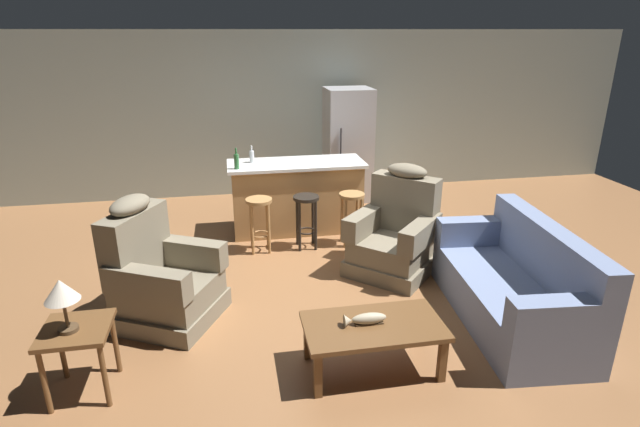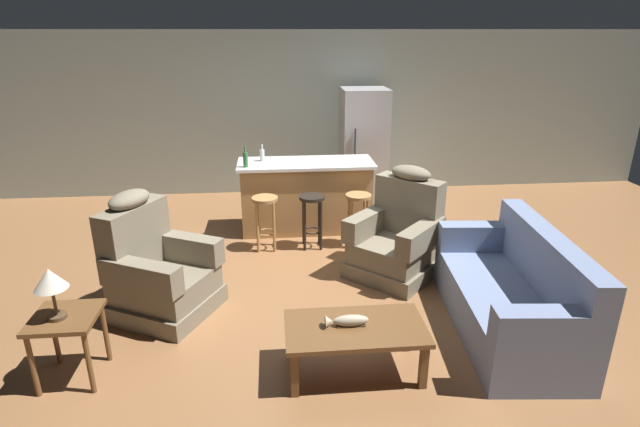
{
  "view_description": "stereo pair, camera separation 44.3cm",
  "coord_description": "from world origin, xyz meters",
  "px_view_note": "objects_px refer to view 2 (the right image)",
  "views": [
    {
      "loc": [
        -0.86,
        -5.0,
        2.59
      ],
      "look_at": [
        0.05,
        -0.1,
        0.75
      ],
      "focal_mm": 28.0,
      "sensor_mm": 36.0,
      "label": 1
    },
    {
      "loc": [
        -0.42,
        -5.07,
        2.59
      ],
      "look_at": [
        0.05,
        -0.1,
        0.75
      ],
      "focal_mm": 28.0,
      "sensor_mm": 36.0,
      "label": 2
    }
  ],
  "objects_px": {
    "coffee_table": "(355,332)",
    "kitchen_island": "(306,196)",
    "fish_figurine": "(347,321)",
    "bar_stool_middle": "(312,212)",
    "table_lamp": "(50,281)",
    "refrigerator": "(364,146)",
    "recliner_near_lamp": "(157,271)",
    "bar_stool_right": "(358,210)",
    "bottle_tall_green": "(262,155)",
    "couch": "(513,296)",
    "bar_stool_left": "(265,213)",
    "end_table": "(67,327)",
    "bottle_short_amber": "(245,159)",
    "recliner_near_island": "(398,238)"
  },
  "relations": [
    {
      "from": "kitchen_island",
      "to": "bar_stool_middle",
      "type": "bearing_deg",
      "value": -87.23
    },
    {
      "from": "couch",
      "to": "recliner_near_lamp",
      "type": "bearing_deg",
      "value": -5.8
    },
    {
      "from": "bar_stool_left",
      "to": "bar_stool_middle",
      "type": "bearing_deg",
      "value": 0.0
    },
    {
      "from": "bottle_tall_green",
      "to": "fish_figurine",
      "type": "bearing_deg",
      "value": -78.06
    },
    {
      "from": "coffee_table",
      "to": "kitchen_island",
      "type": "bearing_deg",
      "value": 93.16
    },
    {
      "from": "fish_figurine",
      "to": "refrigerator",
      "type": "relative_size",
      "value": 0.19
    },
    {
      "from": "recliner_near_island",
      "to": "bottle_tall_green",
      "type": "xyz_separation_m",
      "value": [
        -1.49,
        1.52,
        0.61
      ]
    },
    {
      "from": "recliner_near_island",
      "to": "table_lamp",
      "type": "xyz_separation_m",
      "value": [
        -3.0,
        -1.58,
        0.45
      ]
    },
    {
      "from": "bar_stool_middle",
      "to": "refrigerator",
      "type": "relative_size",
      "value": 0.39
    },
    {
      "from": "recliner_near_island",
      "to": "kitchen_island",
      "type": "height_order",
      "value": "recliner_near_island"
    },
    {
      "from": "end_table",
      "to": "recliner_near_island",
      "type": "bearing_deg",
      "value": 27.66
    },
    {
      "from": "couch",
      "to": "refrigerator",
      "type": "distance_m",
      "value": 3.94
    },
    {
      "from": "bar_stool_right",
      "to": "recliner_near_lamp",
      "type": "bearing_deg",
      "value": -147.71
    },
    {
      "from": "end_table",
      "to": "table_lamp",
      "type": "relative_size",
      "value": 1.37
    },
    {
      "from": "end_table",
      "to": "bar_stool_right",
      "type": "relative_size",
      "value": 0.82
    },
    {
      "from": "table_lamp",
      "to": "couch",
      "type": "bearing_deg",
      "value": 5.57
    },
    {
      "from": "table_lamp",
      "to": "refrigerator",
      "type": "relative_size",
      "value": 0.23
    },
    {
      "from": "recliner_near_lamp",
      "to": "bar_stool_middle",
      "type": "height_order",
      "value": "recliner_near_lamp"
    },
    {
      "from": "recliner_near_lamp",
      "to": "bar_stool_right",
      "type": "distance_m",
      "value": 2.57
    },
    {
      "from": "recliner_near_island",
      "to": "refrigerator",
      "type": "bearing_deg",
      "value": -138.2
    },
    {
      "from": "couch",
      "to": "bar_stool_left",
      "type": "relative_size",
      "value": 2.9
    },
    {
      "from": "bottle_short_amber",
      "to": "recliner_near_lamp",
      "type": "bearing_deg",
      "value": -113.67
    },
    {
      "from": "coffee_table",
      "to": "bottle_short_amber",
      "type": "height_order",
      "value": "bottle_short_amber"
    },
    {
      "from": "bar_stool_left",
      "to": "bar_stool_right",
      "type": "xyz_separation_m",
      "value": [
        1.15,
        0.0,
        0.0
      ]
    },
    {
      "from": "refrigerator",
      "to": "coffee_table",
      "type": "bearing_deg",
      "value": -100.75
    },
    {
      "from": "table_lamp",
      "to": "refrigerator",
      "type": "height_order",
      "value": "refrigerator"
    },
    {
      "from": "table_lamp",
      "to": "bottle_tall_green",
      "type": "bearing_deg",
      "value": 64.15
    },
    {
      "from": "kitchen_island",
      "to": "table_lamp",
      "type": "bearing_deg",
      "value": -124.61
    },
    {
      "from": "coffee_table",
      "to": "bar_stool_left",
      "type": "distance_m",
      "value": 2.59
    },
    {
      "from": "fish_figurine",
      "to": "table_lamp",
      "type": "height_order",
      "value": "table_lamp"
    },
    {
      "from": "recliner_near_island",
      "to": "bottle_tall_green",
      "type": "bearing_deg",
      "value": -92.14
    },
    {
      "from": "couch",
      "to": "coffee_table",
      "type": "bearing_deg",
      "value": 22.65
    },
    {
      "from": "refrigerator",
      "to": "recliner_near_lamp",
      "type": "bearing_deg",
      "value": -128.6
    },
    {
      "from": "recliner_near_island",
      "to": "bottle_short_amber",
      "type": "height_order",
      "value": "bottle_short_amber"
    },
    {
      "from": "fish_figurine",
      "to": "end_table",
      "type": "relative_size",
      "value": 0.61
    },
    {
      "from": "recliner_near_island",
      "to": "bar_stool_left",
      "type": "distance_m",
      "value": 1.67
    },
    {
      "from": "bar_stool_right",
      "to": "bottle_short_amber",
      "type": "relative_size",
      "value": 2.53
    },
    {
      "from": "fish_figurine",
      "to": "bar_stool_middle",
      "type": "distance_m",
      "value": 2.47
    },
    {
      "from": "fish_figurine",
      "to": "bottle_tall_green",
      "type": "height_order",
      "value": "bottle_tall_green"
    },
    {
      "from": "fish_figurine",
      "to": "recliner_near_lamp",
      "type": "bearing_deg",
      "value": 146.76
    },
    {
      "from": "coffee_table",
      "to": "recliner_near_lamp",
      "type": "height_order",
      "value": "recliner_near_lamp"
    },
    {
      "from": "coffee_table",
      "to": "table_lamp",
      "type": "height_order",
      "value": "table_lamp"
    },
    {
      "from": "kitchen_island",
      "to": "refrigerator",
      "type": "distance_m",
      "value": 1.61
    },
    {
      "from": "fish_figurine",
      "to": "bar_stool_middle",
      "type": "relative_size",
      "value": 0.5
    },
    {
      "from": "kitchen_island",
      "to": "fish_figurine",
      "type": "bearing_deg",
      "value": -88.1
    },
    {
      "from": "couch",
      "to": "recliner_near_island",
      "type": "relative_size",
      "value": 1.64
    },
    {
      "from": "refrigerator",
      "to": "bottle_short_amber",
      "type": "height_order",
      "value": "refrigerator"
    },
    {
      "from": "recliner_near_island",
      "to": "coffee_table",
      "type": "bearing_deg",
      "value": 19.43
    },
    {
      "from": "recliner_near_lamp",
      "to": "kitchen_island",
      "type": "distance_m",
      "value": 2.55
    },
    {
      "from": "bottle_tall_green",
      "to": "bottle_short_amber",
      "type": "xyz_separation_m",
      "value": [
        -0.21,
        -0.3,
        0.02
      ]
    }
  ]
}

